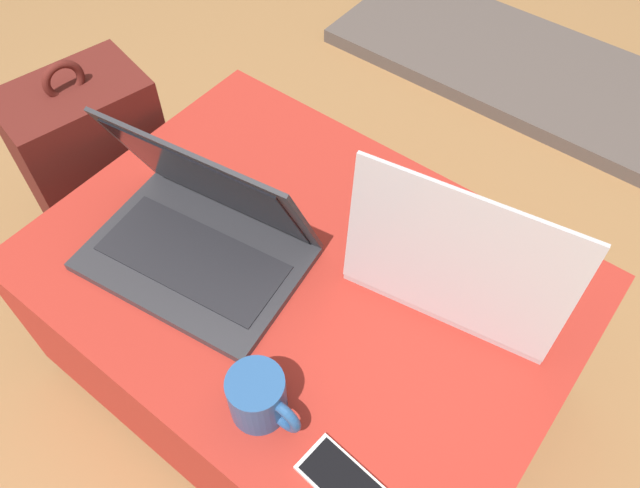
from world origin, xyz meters
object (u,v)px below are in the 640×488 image
object	(u,v)px
laptop_far	(463,259)
backpack	(99,171)
cell_phone	(350,488)
laptop_near	(200,233)
coffee_mug	(259,398)

from	to	relation	value
laptop_far	backpack	bearing A→B (deg)	-0.82
laptop_far	cell_phone	size ratio (longest dim) A/B	2.43
laptop_near	laptop_far	size ratio (longest dim) A/B	1.04
laptop_far	backpack	size ratio (longest dim) A/B	0.70
cell_phone	backpack	bearing A→B (deg)	78.84
coffee_mug	backpack	bearing A→B (deg)	161.11
laptop_near	backpack	distance (m)	0.51
laptop_near	coffee_mug	distance (m)	0.31
laptop_far	coffee_mug	world-z (taller)	laptop_far
laptop_far	coffee_mug	distance (m)	0.39
backpack	cell_phone	bearing A→B (deg)	86.76
laptop_near	laptop_far	world-z (taller)	laptop_far
coffee_mug	laptop_far	bearing A→B (deg)	73.83
laptop_far	cell_phone	bearing A→B (deg)	89.18
laptop_far	cell_phone	world-z (taller)	laptop_far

